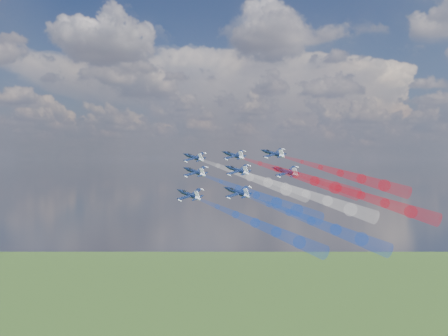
% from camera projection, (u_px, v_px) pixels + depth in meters
% --- Properties ---
extents(jet_lead, '(14.05, 13.24, 8.13)m').
position_uv_depth(jet_lead, '(194.00, 157.00, 177.15)').
color(jet_lead, black).
extents(trail_lead, '(39.25, 24.43, 14.35)m').
position_uv_depth(trail_lead, '(250.00, 177.00, 158.67)').
color(trail_lead, white).
extents(jet_inner_left, '(14.05, 13.24, 8.13)m').
position_uv_depth(jet_inner_left, '(195.00, 172.00, 163.43)').
color(jet_inner_left, black).
extents(trail_inner_left, '(39.25, 24.43, 14.35)m').
position_uv_depth(trail_inner_left, '(256.00, 195.00, 144.95)').
color(trail_inner_left, blue).
extents(jet_inner_right, '(14.05, 13.24, 8.13)m').
position_uv_depth(jet_inner_right, '(234.00, 155.00, 174.80)').
color(jet_inner_right, black).
extents(trail_inner_right, '(39.25, 24.43, 14.35)m').
position_uv_depth(trail_inner_right, '(295.00, 175.00, 156.32)').
color(trail_inner_right, red).
extents(jet_outer_left, '(14.05, 13.24, 8.13)m').
position_uv_depth(jet_outer_left, '(189.00, 195.00, 152.07)').
color(jet_outer_left, black).
extents(trail_outer_left, '(39.25, 24.43, 14.35)m').
position_uv_depth(trail_outer_left, '(255.00, 223.00, 133.60)').
color(trail_outer_left, blue).
extents(jet_center_third, '(14.05, 13.24, 8.13)m').
position_uv_depth(jet_center_third, '(237.00, 170.00, 161.45)').
color(jet_center_third, black).
extents(trail_center_third, '(39.25, 24.43, 14.35)m').
position_uv_depth(trail_center_third, '(305.00, 193.00, 142.97)').
color(trail_center_third, white).
extents(jet_outer_right, '(14.05, 13.24, 8.13)m').
position_uv_depth(jet_outer_right, '(273.00, 153.00, 172.78)').
color(jet_outer_right, black).
extents(trail_outer_right, '(39.25, 24.43, 14.35)m').
position_uv_depth(trail_outer_right, '(340.00, 173.00, 154.30)').
color(trail_outer_right, red).
extents(jet_rear_left, '(14.05, 13.24, 8.13)m').
position_uv_depth(jet_rear_left, '(237.00, 192.00, 149.88)').
color(jet_rear_left, black).
extents(trail_rear_left, '(39.25, 24.43, 14.35)m').
position_uv_depth(trail_rear_left, '(311.00, 221.00, 131.40)').
color(trail_rear_left, blue).
extents(jet_rear_right, '(14.05, 13.24, 8.13)m').
position_uv_depth(jet_rear_right, '(286.00, 172.00, 159.66)').
color(jet_rear_right, black).
extents(trail_rear_right, '(39.25, 24.43, 14.35)m').
position_uv_depth(trail_rear_right, '(361.00, 195.00, 141.18)').
color(trail_rear_right, red).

